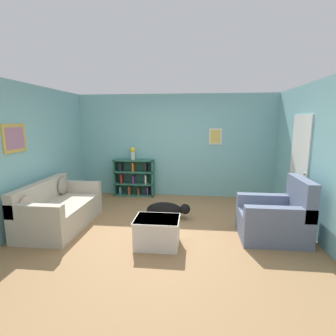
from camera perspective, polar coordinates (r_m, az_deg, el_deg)
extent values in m
plane|color=#997047|center=(4.91, -0.52, -13.01)|extent=(14.00, 14.00, 0.00)
cube|color=#7AB7BC|center=(6.78, 1.69, 4.85)|extent=(5.60, 0.10, 2.60)
cube|color=silver|center=(6.69, 10.29, 6.77)|extent=(0.32, 0.02, 0.40)
cube|color=#DBBC56|center=(6.68, 10.29, 6.77)|extent=(0.24, 0.01, 0.32)
cube|color=#7AB7BC|center=(5.47, -28.15, 2.35)|extent=(0.10, 5.00, 2.60)
cube|color=gold|center=(5.08, -30.43, 5.61)|extent=(0.02, 0.56, 0.48)
cube|color=#A37089|center=(5.07, -30.32, 5.61)|extent=(0.01, 0.44, 0.36)
cube|color=#7AB7BC|center=(4.95, 30.22, 1.46)|extent=(0.10, 5.00, 2.60)
cube|color=white|center=(5.61, 26.53, -0.20)|extent=(0.02, 0.84, 2.05)
sphere|color=tan|center=(5.28, 27.57, -1.14)|extent=(0.05, 0.05, 0.05)
cube|color=#B7AD99|center=(5.30, -22.17, -9.43)|extent=(0.91, 1.71, 0.44)
cube|color=#B7AD99|center=(5.37, -26.03, -4.83)|extent=(0.16, 1.71, 0.39)
cube|color=#B7AD99|center=(4.57, -27.08, -8.49)|extent=(0.91, 0.16, 0.23)
cube|color=#B7AD99|center=(5.87, -18.82, -3.90)|extent=(0.91, 0.16, 0.23)
ellipsoid|color=tan|center=(4.84, -28.54, -7.16)|extent=(0.14, 0.30, 0.30)
ellipsoid|color=gray|center=(5.82, -21.89, -3.60)|extent=(0.14, 0.35, 0.35)
cube|color=#2D6B56|center=(7.00, -11.36, -1.99)|extent=(0.04, 0.28, 0.95)
cube|color=#2D6B56|center=(6.77, -3.29, -2.22)|extent=(0.04, 0.28, 0.95)
cube|color=#2D6B56|center=(6.99, -7.14, -1.88)|extent=(1.03, 0.02, 0.95)
cube|color=#2D6B56|center=(6.98, -7.31, -5.80)|extent=(1.03, 0.28, 0.04)
cube|color=#2D6B56|center=(6.90, -7.36, -3.40)|extent=(1.03, 0.28, 0.04)
cube|color=#2D6B56|center=(6.83, -7.43, -0.81)|extent=(1.03, 0.28, 0.04)
cube|color=#2D6B56|center=(6.78, -7.48, 1.68)|extent=(1.03, 0.28, 0.04)
cube|color=#60939E|center=(7.03, -10.17, -4.80)|extent=(0.04, 0.21, 0.23)
cube|color=#B22823|center=(6.94, -9.95, -2.20)|extent=(0.03, 0.21, 0.24)
cube|color=black|center=(6.88, -10.12, 0.28)|extent=(0.04, 0.21, 0.22)
cube|color=brown|center=(6.96, -8.29, -4.82)|extent=(0.05, 0.21, 0.24)
cube|color=#7A2D84|center=(6.86, -7.45, -2.43)|extent=(0.03, 0.21, 0.21)
cube|color=orange|center=(6.80, -7.51, 0.25)|extent=(0.04, 0.21, 0.22)
cube|color=brown|center=(6.91, -6.31, -5.11)|extent=(0.04, 0.21, 0.19)
cube|color=silver|center=(6.79, -4.78, -2.39)|extent=(0.04, 0.21, 0.24)
cube|color=black|center=(6.73, -4.80, 0.26)|extent=(0.05, 0.21, 0.24)
cube|color=#7A2D84|center=(6.86, -4.34, -4.97)|extent=(0.03, 0.21, 0.24)
cube|color=slate|center=(4.80, 21.58, -11.53)|extent=(1.04, 0.90, 0.43)
cube|color=slate|center=(4.77, 26.99, -5.56)|extent=(0.18, 0.90, 0.59)
cube|color=slate|center=(4.36, 23.10, -9.25)|extent=(1.04, 0.18, 0.22)
cube|color=slate|center=(5.02, 20.76, -6.58)|extent=(1.04, 0.18, 0.22)
cube|color=silver|center=(4.21, -2.36, -13.77)|extent=(0.67, 0.52, 0.45)
cube|color=white|center=(4.12, -2.39, -11.09)|extent=(0.69, 0.55, 0.03)
ellipsoid|color=black|center=(5.33, -0.78, -9.19)|extent=(0.72, 0.30, 0.33)
sphere|color=black|center=(5.28, 3.73, -8.91)|extent=(0.21, 0.21, 0.21)
ellipsoid|color=black|center=(5.45, -5.08, -9.67)|extent=(0.20, 0.05, 0.05)
cylinder|color=silver|center=(6.77, -7.66, 2.65)|extent=(0.11, 0.11, 0.19)
sphere|color=yellow|center=(6.75, -7.69, 3.96)|extent=(0.14, 0.14, 0.14)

